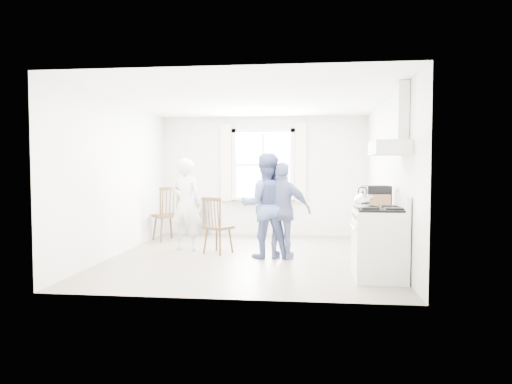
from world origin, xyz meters
name	(u,v)px	position (x,y,z in m)	size (l,w,h in m)	color
room_shell	(249,179)	(0.00, 0.00, 1.30)	(4.62, 5.12, 2.64)	gray
window_assembly	(263,169)	(0.00, 2.45, 1.46)	(1.88, 0.24, 1.70)	white
range_hood	(393,136)	(2.07, -1.35, 1.90)	(0.45, 0.76, 0.94)	silver
shelf_unit	(199,217)	(-1.40, 2.33, 0.40)	(0.40, 0.30, 0.80)	slate
gas_stove	(379,243)	(1.91, -1.35, 0.48)	(0.68, 0.76, 1.12)	silver
kettle	(362,201)	(1.67, -1.43, 1.05)	(0.20, 0.20, 0.29)	silver
low_cabinet	(377,238)	(1.98, -0.65, 0.45)	(0.50, 0.55, 0.90)	silver
stereo_stack	(376,196)	(1.97, -0.63, 1.06)	(0.41, 0.38, 0.32)	black
cardboard_box	(378,201)	(1.98, -0.76, 1.00)	(0.30, 0.22, 0.20)	#AE7854
windsor_chair_a	(168,208)	(-1.82, 1.42, 0.68)	(0.65, 0.65, 1.11)	#402B14
windsor_chair_b	(214,219)	(-0.62, 0.14, 0.60)	(0.56, 0.55, 0.99)	#402B14
person_left	(186,204)	(-1.19, 0.45, 0.83)	(0.60, 0.60, 1.65)	silver
person_mid	(266,206)	(0.28, -0.05, 0.86)	(0.83, 0.83, 1.72)	#495888
person_right	(283,211)	(0.56, -0.13, 0.79)	(0.92, 0.92, 1.57)	navy
potted_plant	(268,189)	(0.12, 2.36, 1.02)	(0.18, 0.18, 0.33)	#2E6832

